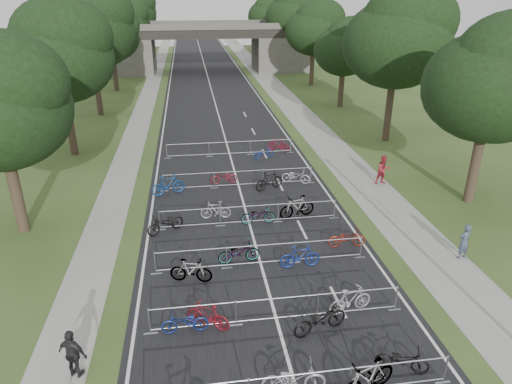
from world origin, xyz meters
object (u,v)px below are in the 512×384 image
pedestrian_b (383,170)px  overpass_bridge (205,47)px  pedestrian_a (464,242)px  pedestrian_c (73,354)px

pedestrian_b → overpass_bridge: bearing=93.7°
overpass_bridge → pedestrian_b: overpass_bridge is taller
overpass_bridge → pedestrian_b: 46.75m
overpass_bridge → pedestrian_a: overpass_bridge is taller
pedestrian_a → pedestrian_b: (-0.14, 8.90, 0.08)m
overpass_bridge → pedestrian_a: (9.20, -54.69, -2.68)m
pedestrian_b → pedestrian_a: bearing=-96.6°
pedestrian_b → pedestrian_c: 20.91m
overpass_bridge → pedestrian_c: 59.86m
overpass_bridge → pedestrian_c: overpass_bridge is taller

